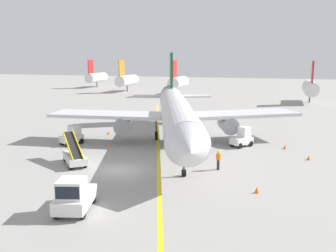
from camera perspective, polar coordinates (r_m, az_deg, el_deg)
ground_plane at (r=31.43m, az=-7.70°, el=-6.87°), size 300.00×300.00×0.00m
taxi_line_yellow at (r=35.20m, az=-1.50°, el=-4.86°), size 26.82×75.57×0.01m
airliner at (r=40.67m, az=1.25°, el=2.15°), size 27.56×34.26×10.10m
pushback_tug at (r=23.66m, az=-14.42°, el=-10.49°), size 2.78×3.97×2.20m
baggage_tug_near_wing at (r=40.06m, az=11.51°, el=-1.81°), size 2.47×2.70×2.10m
baggage_tug_by_cargo_door at (r=41.60m, az=-14.61°, el=-1.49°), size 2.20×2.73×2.10m
belt_loader_forward_hold at (r=33.79m, az=-14.37°, el=-4.50°), size 4.28×4.55×2.59m
ground_crew_marshaller at (r=31.39m, az=7.83°, el=-5.16°), size 0.36×0.24×1.70m
safety_cone_nose_left at (r=36.63m, az=21.03°, el=-4.62°), size 0.36×0.36×0.44m
safety_cone_nose_right at (r=26.87m, az=13.66°, el=-9.64°), size 0.36×0.36×0.44m
safety_cone_wingtip_left at (r=40.14m, az=17.71°, el=-3.12°), size 0.36×0.36×0.44m
safety_cone_wingtip_right at (r=46.13m, az=-9.23°, el=-1.02°), size 0.36×0.36×0.44m
safety_cone_tail_area at (r=39.92m, az=-8.84°, el=-2.81°), size 0.36×0.36×0.44m
distant_aircraft_far_left at (r=121.61m, az=-11.08°, el=7.45°), size 3.00×10.10×8.80m
distant_aircraft_mid_left at (r=104.41m, az=-6.42°, el=7.11°), size 3.00×10.10×8.80m
distant_aircraft_mid_right at (r=95.03m, az=1.63°, el=6.84°), size 3.00×10.10×8.80m
distant_aircraft_far_right at (r=83.53m, az=21.26°, el=5.62°), size 3.00×10.10×8.80m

